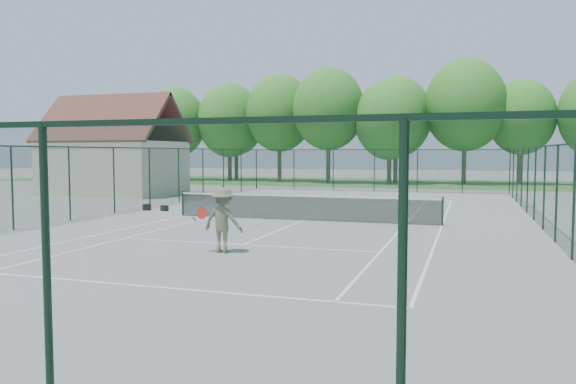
{
  "coord_description": "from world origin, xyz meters",
  "views": [
    {
      "loc": [
        6.42,
        -21.87,
        2.76
      ],
      "look_at": [
        0.0,
        -2.0,
        1.3
      ],
      "focal_mm": 35.0,
      "sensor_mm": 36.0,
      "label": 1
    }
  ],
  "objects": [
    {
      "name": "utility_building",
      "position": [
        -16.0,
        10.0,
        3.12
      ],
      "size": [
        8.6,
        6.27,
        6.63
      ],
      "color": "beige",
      "rests_on": "ground"
    },
    {
      "name": "sports_bag_b",
      "position": [
        -7.33,
        1.56,
        0.14
      ],
      "size": [
        0.4,
        0.31,
        0.27
      ],
      "primitive_type": "cube",
      "rotation": [
        0.0,
        0.0,
        -0.31
      ],
      "color": "black",
      "rests_on": "ground"
    },
    {
      "name": "court_lines",
      "position": [
        0.0,
        0.0,
        0.0
      ],
      "size": [
        11.05,
        23.85,
        0.01
      ],
      "color": "white",
      "rests_on": "ground"
    },
    {
      "name": "sports_bag_a",
      "position": [
        -8.27,
        1.53,
        0.15
      ],
      "size": [
        0.44,
        0.37,
        0.31
      ],
      "primitive_type": "cube",
      "rotation": [
        0.0,
        0.0,
        0.43
      ],
      "color": "black",
      "rests_on": "ground"
    },
    {
      "name": "grass_far",
      "position": [
        0.0,
        30.0,
        0.01
      ],
      "size": [
        80.0,
        16.0,
        0.01
      ],
      "primitive_type": "cube",
      "color": "#3A702C",
      "rests_on": "ground"
    },
    {
      "name": "ground",
      "position": [
        0.0,
        0.0,
        0.0
      ],
      "size": [
        140.0,
        140.0,
        0.0
      ],
      "primitive_type": "plane",
      "color": "gray",
      "rests_on": "ground"
    },
    {
      "name": "tree_line_far",
      "position": [
        0.0,
        30.0,
        5.99
      ],
      "size": [
        39.4,
        6.4,
        9.7
      ],
      "color": "#3E2F1C",
      "rests_on": "ground"
    },
    {
      "name": "fence_enclosure",
      "position": [
        0.0,
        0.0,
        1.56
      ],
      "size": [
        18.05,
        36.05,
        3.02
      ],
      "color": "#16321E",
      "rests_on": "ground"
    },
    {
      "name": "tennis_player",
      "position": [
        -0.03,
        -7.76,
        0.9
      ],
      "size": [
        1.79,
        0.83,
        1.81
      ],
      "color": "#5E6243",
      "rests_on": "ground"
    },
    {
      "name": "tennis_net",
      "position": [
        0.0,
        0.0,
        0.58
      ],
      "size": [
        11.08,
        0.08,
        1.1
      ],
      "color": "black",
      "rests_on": "ground"
    }
  ]
}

